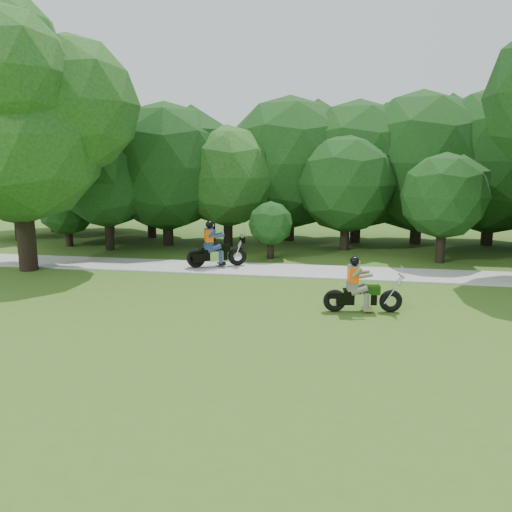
{
  "coord_description": "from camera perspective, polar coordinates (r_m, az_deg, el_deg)",
  "views": [
    {
      "loc": [
        1.38,
        -10.53,
        4.19
      ],
      "look_at": [
        -1.27,
        4.65,
        1.21
      ],
      "focal_mm": 35.0,
      "sensor_mm": 36.0,
      "label": 1
    }
  ],
  "objects": [
    {
      "name": "tree_line",
      "position": [
        25.42,
        8.0,
        9.77
      ],
      "size": [
        41.11,
        11.22,
        7.71
      ],
      "color": "black",
      "rests_on": "ground"
    },
    {
      "name": "walkway",
      "position": [
        19.04,
        5.49,
        -1.73
      ],
      "size": [
        60.0,
        2.2,
        0.06
      ],
      "primitive_type": "cube",
      "color": "#A4A49F",
      "rests_on": "ground"
    },
    {
      "name": "ground",
      "position": [
        11.41,
        2.28,
        -10.6
      ],
      "size": [
        100.0,
        100.0,
        0.0
      ],
      "primitive_type": "plane",
      "color": "#39631C",
      "rests_on": "ground"
    },
    {
      "name": "chopper_motorcycle",
      "position": [
        14.19,
        11.71,
        -4.02
      ],
      "size": [
        2.21,
        0.71,
        1.58
      ],
      "rotation": [
        0.0,
        0.0,
        0.15
      ],
      "color": "black",
      "rests_on": "ground"
    },
    {
      "name": "touring_motorcycle",
      "position": [
        19.53,
        -4.93,
        0.66
      ],
      "size": [
        2.27,
        1.4,
        1.82
      ],
      "rotation": [
        0.0,
        0.0,
        0.41
      ],
      "color": "black",
      "rests_on": "walkway"
    },
    {
      "name": "big_tree_west",
      "position": [
        21.13,
        -25.3,
        14.18
      ],
      "size": [
        8.64,
        6.56,
        9.96
      ],
      "color": "black",
      "rests_on": "ground"
    }
  ]
}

